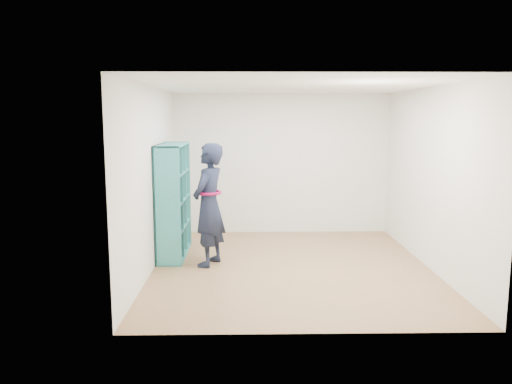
{
  "coord_description": "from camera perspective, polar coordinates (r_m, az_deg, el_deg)",
  "views": [
    {
      "loc": [
        -0.65,
        -7.03,
        2.19
      ],
      "look_at": [
        -0.51,
        0.3,
        1.07
      ],
      "focal_mm": 35.0,
      "sensor_mm": 36.0,
      "label": 1
    }
  ],
  "objects": [
    {
      "name": "person",
      "position": [
        7.31,
        -5.41,
        -1.46
      ],
      "size": [
        0.64,
        0.77,
        1.81
      ],
      "rotation": [
        0.0,
        0.0,
        -1.94
      ],
      "color": "black",
      "rests_on": "floor"
    },
    {
      "name": "ceiling",
      "position": [
        7.07,
        4.26,
        12.0
      ],
      "size": [
        4.5,
        4.5,
        0.0
      ],
      "primitive_type": "plane",
      "color": "white",
      "rests_on": "wall_back"
    },
    {
      "name": "bookshelf",
      "position": [
        7.93,
        -9.63,
        -1.0
      ],
      "size": [
        0.39,
        1.32,
        1.76
      ],
      "color": "#27727C",
      "rests_on": "floor"
    },
    {
      "name": "wall_back",
      "position": [
        9.34,
        2.9,
        3.22
      ],
      "size": [
        4.0,
        0.02,
        2.6
      ],
      "primitive_type": "cube",
      "color": "silver",
      "rests_on": "floor"
    },
    {
      "name": "wall_front",
      "position": [
        4.9,
        6.51,
        -1.84
      ],
      "size": [
        4.0,
        0.02,
        2.6
      ],
      "primitive_type": "cube",
      "color": "silver",
      "rests_on": "floor"
    },
    {
      "name": "wall_right",
      "position": [
        7.56,
        19.42,
        1.44
      ],
      "size": [
        0.02,
        4.5,
        2.6
      ],
      "primitive_type": "cube",
      "color": "silver",
      "rests_on": "floor"
    },
    {
      "name": "smartphone",
      "position": [
        7.42,
        -6.13,
        -0.4
      ],
      "size": [
        0.02,
        0.1,
        0.13
      ],
      "rotation": [
        0.38,
        0.0,
        -0.11
      ],
      "color": "silver",
      "rests_on": "person"
    },
    {
      "name": "wall_left",
      "position": [
        7.21,
        -11.9,
        1.42
      ],
      "size": [
        0.02,
        4.5,
        2.6
      ],
      "primitive_type": "cube",
      "color": "silver",
      "rests_on": "floor"
    },
    {
      "name": "floor",
      "position": [
        7.39,
        4.03,
        -8.57
      ],
      "size": [
        4.5,
        4.5,
        0.0
      ],
      "primitive_type": "plane",
      "color": "olive",
      "rests_on": "ground"
    }
  ]
}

